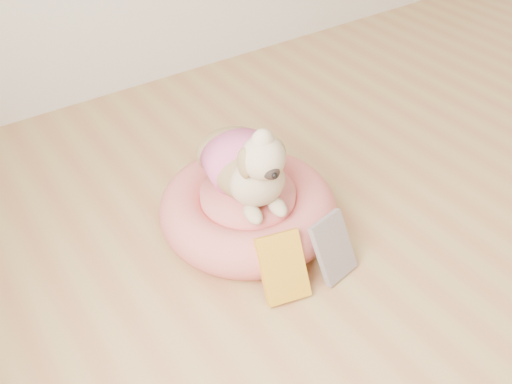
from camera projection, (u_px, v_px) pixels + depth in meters
pet_bed at (248, 209)px, 1.99m from camera, size 0.62×0.62×0.16m
dog at (246, 152)px, 1.84m from camera, size 0.37×0.48×0.32m
book_yellow at (283, 267)px, 1.75m from camera, size 0.17×0.18×0.19m
book_white at (333, 248)px, 1.81m from camera, size 0.16×0.14×0.20m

